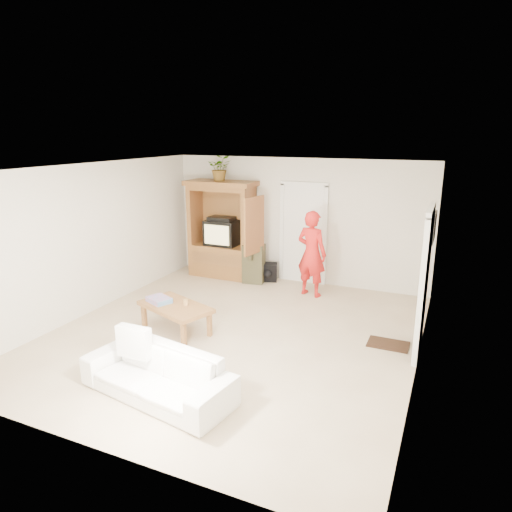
{
  "coord_description": "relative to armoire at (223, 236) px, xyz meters",
  "views": [
    {
      "loc": [
        3.01,
        -5.95,
        3.1
      ],
      "look_at": [
        0.12,
        0.6,
        1.15
      ],
      "focal_mm": 32.0,
      "sensor_mm": 36.0,
      "label": 1
    }
  ],
  "objects": [
    {
      "name": "floor",
      "position": [
        1.58,
        -2.66,
        -0.91
      ],
      "size": [
        6.0,
        6.0,
        0.0
      ],
      "primitive_type": "plane",
      "color": "tan",
      "rests_on": "ground"
    },
    {
      "name": "ceiling",
      "position": [
        1.58,
        -2.66,
        1.69
      ],
      "size": [
        6.0,
        6.0,
        0.0
      ],
      "primitive_type": "plane",
      "rotation": [
        3.14,
        0.0,
        0.0
      ],
      "color": "white",
      "rests_on": "floor"
    },
    {
      "name": "wall_back",
      "position": [
        1.58,
        0.34,
        0.39
      ],
      "size": [
        5.5,
        0.0,
        5.5
      ],
      "primitive_type": "plane",
      "rotation": [
        1.57,
        0.0,
        0.0
      ],
      "color": "silver",
      "rests_on": "floor"
    },
    {
      "name": "wall_front",
      "position": [
        1.58,
        -5.66,
        0.39
      ],
      "size": [
        5.5,
        0.0,
        5.5
      ],
      "primitive_type": "plane",
      "rotation": [
        -1.57,
        0.0,
        0.0
      ],
      "color": "silver",
      "rests_on": "floor"
    },
    {
      "name": "wall_left",
      "position": [
        -1.17,
        -2.66,
        0.39
      ],
      "size": [
        0.0,
        6.0,
        6.0
      ],
      "primitive_type": "plane",
      "rotation": [
        1.57,
        0.0,
        1.57
      ],
      "color": "silver",
      "rests_on": "floor"
    },
    {
      "name": "wall_right",
      "position": [
        4.33,
        -2.66,
        0.39
      ],
      "size": [
        0.0,
        6.0,
        6.0
      ],
      "primitive_type": "plane",
      "rotation": [
        1.57,
        0.0,
        -1.57
      ],
      "color": "silver",
      "rests_on": "floor"
    },
    {
      "name": "armoire",
      "position": [
        0.0,
        0.0,
        0.0
      ],
      "size": [
        1.82,
        1.14,
        2.1
      ],
      "color": "brown",
      "rests_on": "floor"
    },
    {
      "name": "door_back",
      "position": [
        1.73,
        0.31,
        0.11
      ],
      "size": [
        0.85,
        0.05,
        2.04
      ],
      "primitive_type": "cube",
      "color": "white",
      "rests_on": "floor"
    },
    {
      "name": "doorway_right",
      "position": [
        4.3,
        -2.06,
        0.11
      ],
      "size": [
        0.05,
        0.9,
        2.04
      ],
      "primitive_type": "cube",
      "color": "black",
      "rests_on": "floor"
    },
    {
      "name": "framed_picture",
      "position": [
        4.31,
        -0.76,
        0.69
      ],
      "size": [
        0.03,
        0.6,
        0.48
      ],
      "primitive_type": "cube",
      "color": "black",
      "rests_on": "wall_right"
    },
    {
      "name": "doormat",
      "position": [
        3.88,
        -2.06,
        -0.9
      ],
      "size": [
        0.6,
        0.4,
        0.02
      ],
      "primitive_type": "cube",
      "color": "#382316",
      "rests_on": "floor"
    },
    {
      "name": "plant",
      "position": [
        -0.02,
        -0.03,
        1.46
      ],
      "size": [
        0.61,
        0.57,
        0.53
      ],
      "primitive_type": "imported",
      "rotation": [
        0.0,
        0.0,
        0.41
      ],
      "color": "#4C7238",
      "rests_on": "armoire"
    },
    {
      "name": "man",
      "position": [
        2.15,
        -0.43,
        -0.07
      ],
      "size": [
        0.69,
        0.54,
        1.68
      ],
      "primitive_type": "imported",
      "rotation": [
        0.0,
        0.0,
        2.9
      ],
      "color": "red",
      "rests_on": "floor"
    },
    {
      "name": "sofa",
      "position": [
        1.51,
        -4.59,
        -0.62
      ],
      "size": [
        2.04,
        1.07,
        0.57
      ],
      "primitive_type": "imported",
      "rotation": [
        0.0,
        0.0,
        -0.17
      ],
      "color": "white",
      "rests_on": "floor"
    },
    {
      "name": "coffee_table",
      "position": [
        0.68,
        -2.93,
        -0.52
      ],
      "size": [
        1.36,
        1.03,
        0.45
      ],
      "rotation": [
        0.0,
        0.0,
        -0.35
      ],
      "color": "#9B6435",
      "rests_on": "floor"
    },
    {
      "name": "towel",
      "position": [
        0.37,
        -2.93,
        -0.42
      ],
      "size": [
        0.46,
        0.41,
        0.08
      ],
      "primitive_type": "cube",
      "rotation": [
        0.0,
        0.0,
        -0.4
      ],
      "color": "#D04570",
      "rests_on": "coffee_table"
    },
    {
      "name": "candle",
      "position": [
        0.84,
        -2.88,
        -0.41
      ],
      "size": [
        0.08,
        0.08,
        0.1
      ],
      "primitive_type": "cylinder",
      "color": "tan",
      "rests_on": "coffee_table"
    },
    {
      "name": "backpack_black",
      "position": [
        1.1,
        0.0,
        -0.71
      ],
      "size": [
        0.37,
        0.29,
        0.4
      ],
      "primitive_type": null,
      "rotation": [
        0.0,
        0.0,
        0.32
      ],
      "color": "black",
      "rests_on": "floor"
    },
    {
      "name": "backpack_olive",
      "position": [
        0.81,
        -0.17,
        -0.5
      ],
      "size": [
        0.48,
        0.38,
        0.83
      ],
      "primitive_type": null,
      "rotation": [
        0.0,
        0.0,
        0.15
      ],
      "color": "#47442B",
      "rests_on": "floor"
    }
  ]
}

